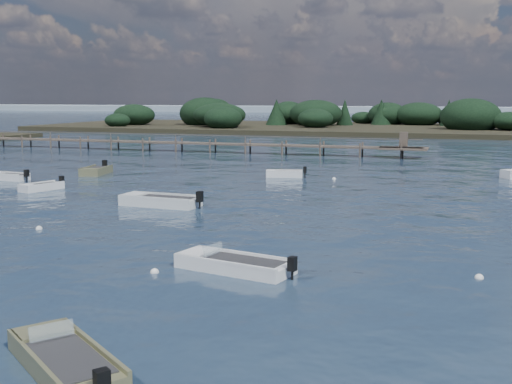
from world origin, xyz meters
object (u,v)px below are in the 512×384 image
(dinghy_mid_white_a, at_px, (234,267))
(dinghy_extra_b, at_px, (42,188))
(dinghy_mid_grey, at_px, (160,203))
(jetty, at_px, (179,143))
(dinghy_near_olive, at_px, (65,364))
(tender_far_white, at_px, (284,175))
(dinghy_extra_a, at_px, (96,172))
(tender_far_grey, at_px, (9,178))

(dinghy_mid_white_a, relative_size, dinghy_extra_b, 1.43)
(dinghy_mid_white_a, relative_size, dinghy_mid_grey, 0.94)
(dinghy_mid_white_a, xyz_separation_m, jetty, (-24.18, 46.54, 0.84))
(dinghy_near_olive, bearing_deg, jetty, 112.69)
(dinghy_mid_white_a, xyz_separation_m, dinghy_near_olive, (-0.78, -9.44, -0.00))
(dinghy_near_olive, distance_m, tender_far_white, 37.03)
(tender_far_white, bearing_deg, jetty, 133.56)
(dinghy_extra_b, bearing_deg, dinghy_near_olive, -52.29)
(dinghy_extra_a, relative_size, tender_far_grey, 1.12)
(dinghy_near_olive, bearing_deg, tender_far_grey, 131.18)
(dinghy_extra_a, distance_m, dinghy_near_olive, 39.29)
(tender_far_white, height_order, dinghy_mid_grey, dinghy_mid_grey)
(dinghy_near_olive, distance_m, jetty, 60.69)
(dinghy_extra_a, xyz_separation_m, dinghy_extra_b, (1.49, -9.17, -0.03))
(dinghy_extra_b, bearing_deg, dinghy_extra_a, 99.23)
(tender_far_grey, bearing_deg, dinghy_near_olive, -48.82)
(dinghy_mid_white_a, relative_size, tender_far_white, 1.47)
(dinghy_extra_b, xyz_separation_m, jetty, (-4.52, 31.56, 0.84))
(jetty, bearing_deg, dinghy_mid_grey, -66.42)
(dinghy_extra_b, relative_size, jetty, 0.05)
(dinghy_mid_white_a, relative_size, dinghy_extra_a, 1.22)
(dinghy_mid_white_a, height_order, dinghy_near_olive, dinghy_mid_white_a)
(dinghy_near_olive, relative_size, jetty, 0.07)
(dinghy_extra_b, distance_m, jetty, 31.89)
(dinghy_extra_a, distance_m, tender_far_grey, 6.89)
(tender_far_white, bearing_deg, dinghy_extra_a, -168.62)
(tender_far_white, distance_m, dinghy_mid_grey, 15.70)
(tender_far_white, relative_size, dinghy_mid_grey, 0.64)
(dinghy_near_olive, xyz_separation_m, dinghy_mid_grey, (-8.27, 21.31, 0.03))
(dinghy_mid_white_a, xyz_separation_m, tender_far_grey, (-25.49, 18.80, 0.01))
(dinghy_extra_b, height_order, jetty, jetty)
(tender_far_white, bearing_deg, tender_far_grey, -156.77)
(dinghy_near_olive, height_order, dinghy_extra_b, dinghy_near_olive)
(dinghy_mid_white_a, relative_size, dinghy_near_olive, 1.13)
(dinghy_mid_white_a, distance_m, tender_far_grey, 31.67)
(dinghy_extra_a, bearing_deg, dinghy_mid_grey, -45.43)
(dinghy_extra_a, xyz_separation_m, tender_far_white, (15.33, 3.08, -0.02))
(dinghy_near_olive, xyz_separation_m, dinghy_extra_b, (-18.88, 24.42, 0.00))
(dinghy_mid_white_a, bearing_deg, dinghy_mid_grey, 127.32)
(tender_far_white, bearing_deg, dinghy_extra_b, -138.46)
(tender_far_grey, height_order, dinghy_mid_grey, dinghy_mid_grey)
(dinghy_extra_b, bearing_deg, tender_far_white, 41.54)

